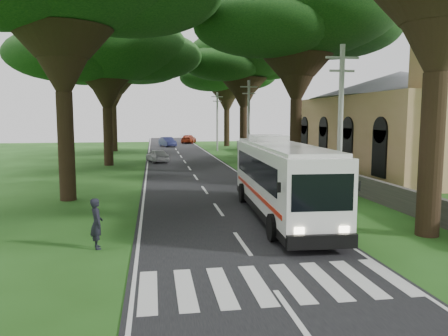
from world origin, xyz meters
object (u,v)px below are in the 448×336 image
at_px(pole_mid, 249,122).
at_px(distant_car_c, 189,139).
at_px(pedestrian, 97,223).
at_px(coach_bus, 281,178).
at_px(distant_car_b, 167,142).
at_px(pole_far, 217,121).
at_px(distant_car_a, 157,155).
at_px(pole_near, 340,128).
at_px(church, 400,114).

height_order(pole_mid, distant_car_c, pole_mid).
distance_m(pole_mid, pedestrian, 26.22).
distance_m(coach_bus, distant_car_b, 49.89).
relative_size(coach_bus, distant_car_c, 2.33).
relative_size(pole_mid, coach_bus, 0.68).
xyz_separation_m(pole_far, distant_car_c, (-2.50, 18.30, -3.42)).
bearing_deg(pole_far, distant_car_a, -120.95).
bearing_deg(pedestrian, pole_mid, -39.32).
height_order(pole_near, pole_far, same).
distance_m(distant_car_a, distant_car_b, 23.69).
bearing_deg(pole_mid, pole_far, 90.00).
bearing_deg(pole_far, pole_near, -90.00).
relative_size(church, coach_bus, 2.04).
relative_size(distant_car_b, distant_car_c, 0.89).
bearing_deg(pole_far, pedestrian, -103.80).
distance_m(church, distant_car_b, 39.29).
bearing_deg(distant_car_b, pole_near, -99.36).
height_order(church, distant_car_a, church).
bearing_deg(distant_car_b, pole_far, -73.09).
xyz_separation_m(church, pedestrian, (-23.10, -19.24, -4.00)).
relative_size(coach_bus, distant_car_b, 2.61).
xyz_separation_m(pole_mid, pedestrian, (-10.73, -23.70, -3.27)).
relative_size(pole_mid, distant_car_a, 2.00).
xyz_separation_m(distant_car_a, distant_car_b, (1.81, 23.62, 0.06)).
xyz_separation_m(pole_mid, distant_car_a, (-8.32, 6.13, -3.47)).
bearing_deg(church, pedestrian, -140.20).
distance_m(coach_bus, distant_car_c, 58.30).
bearing_deg(pole_mid, distant_car_c, 93.74).
height_order(pole_near, pole_mid, same).
bearing_deg(distant_car_b, church, -77.92).
height_order(pole_mid, distant_car_a, pole_mid).
xyz_separation_m(church, pole_mid, (-12.36, 4.45, -0.73)).
relative_size(coach_bus, distant_car_a, 2.95).
distance_m(church, distant_car_a, 23.61).
height_order(church, distant_car_b, church).
xyz_separation_m(pole_near, pole_far, (0.00, 40.00, 0.00)).
relative_size(pole_mid, pole_far, 1.00).
height_order(coach_bus, distant_car_a, coach_bus).
xyz_separation_m(church, distant_car_a, (-20.68, 10.58, -4.20)).
bearing_deg(pole_mid, pedestrian, -114.37).
xyz_separation_m(church, pole_far, (-12.36, 24.45, -0.73)).
xyz_separation_m(church, distant_car_b, (-18.87, 34.21, -4.13)).
bearing_deg(distant_car_a, distant_car_b, -110.41).
distance_m(pole_mid, distant_car_a, 10.90).
bearing_deg(pedestrian, coach_bus, -79.74).
relative_size(pole_mid, distant_car_c, 1.58).
relative_size(distant_car_a, distant_car_c, 0.79).
bearing_deg(church, distant_car_c, 109.17).
height_order(church, pole_far, church).
xyz_separation_m(pole_near, pole_mid, (0.00, 20.00, 0.00)).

